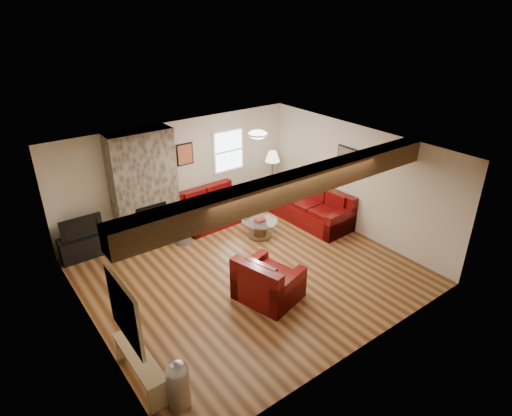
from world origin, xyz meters
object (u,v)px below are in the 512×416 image
(sofa_three, at_px, (309,205))
(floor_lamp, at_px, (273,159))
(armchair_red, at_px, (269,278))
(tv_cabinet, at_px, (84,246))
(coffee_table, at_px, (260,228))
(loveseat, at_px, (212,207))
(television, at_px, (80,226))

(sofa_three, bearing_deg, floor_lamp, -176.89)
(armchair_red, bearing_deg, tv_cabinet, 18.47)
(coffee_table, bearing_deg, loveseat, 113.36)
(coffee_table, relative_size, television, 0.98)
(loveseat, bearing_deg, tv_cabinet, 171.88)
(armchair_red, bearing_deg, television, 18.47)
(armchair_red, distance_m, tv_cabinet, 4.09)
(floor_lamp, bearing_deg, tv_cabinet, 176.14)
(armchair_red, relative_size, coffee_table, 1.27)
(tv_cabinet, bearing_deg, armchair_red, -56.45)
(sofa_three, height_order, loveseat, sofa_three)
(armchair_red, height_order, tv_cabinet, armchair_red)
(sofa_three, bearing_deg, tv_cabinet, -110.58)
(armchair_red, distance_m, floor_lamp, 4.08)
(tv_cabinet, relative_size, floor_lamp, 0.66)
(armchair_red, bearing_deg, loveseat, -27.90)
(armchair_red, bearing_deg, sofa_three, -70.95)
(loveseat, distance_m, television, 3.00)
(television, bearing_deg, armchair_red, -56.45)
(sofa_three, relative_size, coffee_table, 2.67)
(loveseat, xyz_separation_m, floor_lamp, (1.83, -0.02, 0.84))
(loveseat, height_order, tv_cabinet, loveseat)
(loveseat, xyz_separation_m, coffee_table, (0.53, -1.22, -0.22))
(floor_lamp, bearing_deg, coffee_table, -137.44)
(sofa_three, xyz_separation_m, tv_cabinet, (-4.93, 1.60, -0.18))
(loveseat, height_order, armchair_red, armchair_red)
(loveseat, xyz_separation_m, television, (-2.97, 0.30, 0.31))
(tv_cabinet, bearing_deg, floor_lamp, -3.86)
(sofa_three, distance_m, tv_cabinet, 5.19)
(television, height_order, floor_lamp, floor_lamp)
(television, bearing_deg, tv_cabinet, 0.00)
(sofa_three, xyz_separation_m, coffee_table, (-1.43, 0.08, -0.22))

